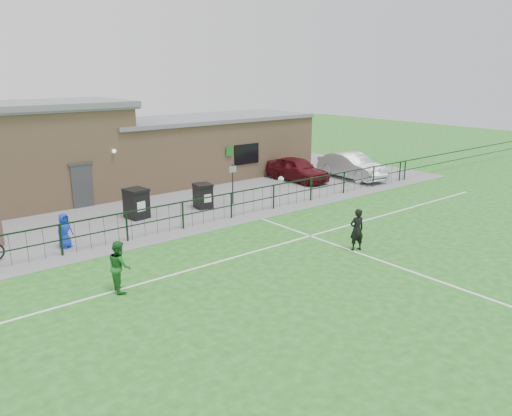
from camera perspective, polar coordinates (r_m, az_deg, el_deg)
ground at (r=16.30m, az=11.21°, el=-8.07°), size 90.00×90.00×0.00m
paving_strip at (r=26.51m, az=-11.61°, el=1.12°), size 34.00×13.00×0.02m
pitch_line_touch at (r=21.77m, az=-4.63°, el=-1.76°), size 28.00×0.10×0.01m
pitch_line_mid at (r=18.90m, az=1.91°, el=-4.42°), size 28.00×0.10×0.01m
pitch_line_perp at (r=17.79m, az=15.40°, el=-6.30°), size 0.10×16.00×0.01m
perimeter_fence at (r=21.76m, az=-4.96°, el=-0.14°), size 28.00×0.10×1.20m
wheelie_bin_left at (r=22.93m, az=-13.51°, el=0.41°), size 0.95×1.05×1.25m
wheelie_bin_right at (r=24.10m, az=-6.09°, el=1.30°), size 0.84×0.92×1.10m
sign_post at (r=24.56m, az=-2.69°, el=2.71°), size 0.07×0.07×2.00m
car_maroon at (r=30.02m, az=4.73°, el=4.47°), size 1.85×4.26×1.43m
car_silver at (r=31.12m, az=10.90°, el=4.74°), size 2.07×4.83×1.55m
spectator_child at (r=19.86m, az=-21.04°, el=-2.42°), size 0.75×0.62×1.33m
goalkeeper_kick at (r=18.65m, az=11.19°, el=-2.27°), size 1.92×2.93×2.56m
outfield_player at (r=15.52m, az=-15.33°, el=-6.43°), size 0.72×0.86×1.58m
ball_ground at (r=19.08m, az=-15.51°, el=-4.47°), size 0.22×0.22×0.22m
clubhouse at (r=28.39m, az=-16.26°, el=6.32°), size 24.25×5.40×4.96m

